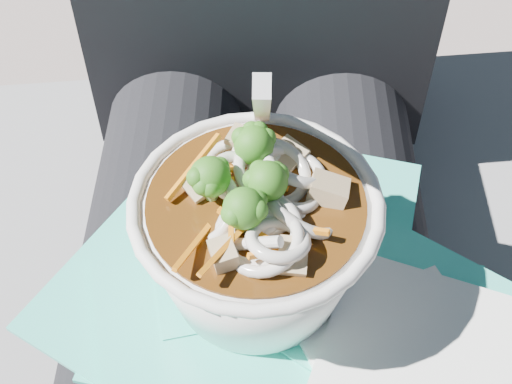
{
  "coord_description": "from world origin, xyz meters",
  "views": [
    {
      "loc": [
        0.01,
        -0.31,
        1.08
      ],
      "look_at": [
        0.0,
        -0.02,
        0.73
      ],
      "focal_mm": 50.0,
      "sensor_mm": 36.0,
      "label": 1
    }
  ],
  "objects_px": {
    "plastic_bag": "(269,307)",
    "udon_bowl": "(256,233)",
    "stone_ledge": "(257,332)",
    "lap": "(255,314)",
    "person_body": "(257,213)"
  },
  "relations": [
    {
      "from": "udon_bowl",
      "to": "stone_ledge",
      "type": "bearing_deg",
      "value": 90.37
    },
    {
      "from": "udon_bowl",
      "to": "lap",
      "type": "bearing_deg",
      "value": 92.73
    },
    {
      "from": "person_body",
      "to": "plastic_bag",
      "type": "distance_m",
      "value": 0.14
    },
    {
      "from": "stone_ledge",
      "to": "lap",
      "type": "distance_m",
      "value": 0.34
    },
    {
      "from": "person_body",
      "to": "udon_bowl",
      "type": "relative_size",
      "value": 5.06
    },
    {
      "from": "stone_ledge",
      "to": "person_body",
      "type": "distance_m",
      "value": 0.33
    },
    {
      "from": "person_body",
      "to": "udon_bowl",
      "type": "xyz_separation_m",
      "value": [
        0.0,
        -0.12,
        0.13
      ]
    },
    {
      "from": "stone_ledge",
      "to": "udon_bowl",
      "type": "xyz_separation_m",
      "value": [
        0.0,
        -0.17,
        0.46
      ]
    },
    {
      "from": "lap",
      "to": "plastic_bag",
      "type": "bearing_deg",
      "value": -75.38
    },
    {
      "from": "stone_ledge",
      "to": "lap",
      "type": "bearing_deg",
      "value": -90.0
    },
    {
      "from": "lap",
      "to": "udon_bowl",
      "type": "distance_m",
      "value": 0.15
    },
    {
      "from": "stone_ledge",
      "to": "lap",
      "type": "relative_size",
      "value": 2.08
    },
    {
      "from": "plastic_bag",
      "to": "udon_bowl",
      "type": "bearing_deg",
      "value": 119.72
    },
    {
      "from": "stone_ledge",
      "to": "plastic_bag",
      "type": "distance_m",
      "value": 0.43
    },
    {
      "from": "plastic_bag",
      "to": "udon_bowl",
      "type": "height_order",
      "value": "udon_bowl"
    }
  ]
}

